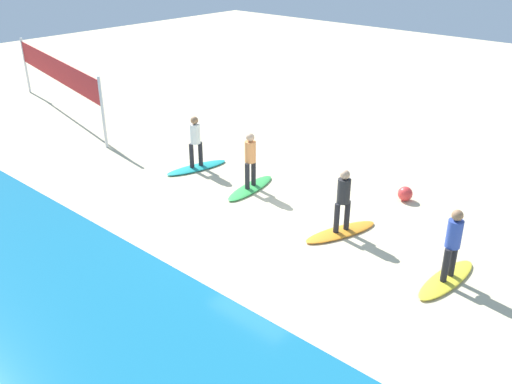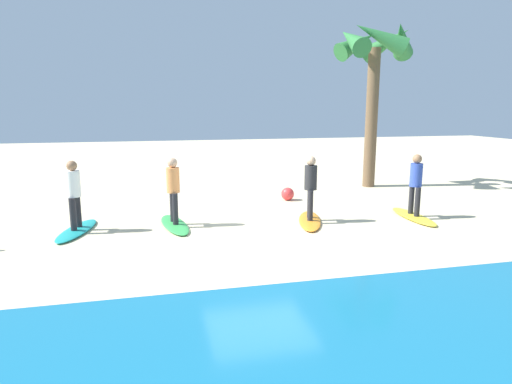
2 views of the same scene
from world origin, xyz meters
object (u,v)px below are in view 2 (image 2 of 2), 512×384
at_px(surfer_green, 173,186).
at_px(beach_ball, 288,194).
at_px(surfer_teal, 74,190).
at_px(palm_tree, 375,55).
at_px(surfer_yellow, 416,180).
at_px(surfboard_teal, 77,230).
at_px(surfer_orange, 311,183).
at_px(surfboard_yellow, 413,216).
at_px(surfboard_green, 175,224).
at_px(surfboard_orange, 310,221).

bearing_deg(surfer_green, beach_ball, -147.74).
relative_size(surfer_green, surfer_teal, 1.00).
distance_m(palm_tree, beach_ball, 6.15).
distance_m(surfer_yellow, surfboard_teal, 8.74).
bearing_deg(surfer_orange, surfboard_yellow, 175.47).
bearing_deg(surfer_teal, surfboard_yellow, 175.65).
bearing_deg(surfer_orange, surfer_yellow, 175.47).
bearing_deg(surfboard_teal, palm_tree, 125.78).
xyz_separation_m(surfboard_green, surfer_teal, (2.32, -0.00, 0.99)).
distance_m(surfer_yellow, surfer_orange, 2.90).
bearing_deg(palm_tree, surfboard_yellow, 76.70).
xyz_separation_m(surfboard_orange, surfboard_teal, (5.77, -0.43, 0.00)).
relative_size(surfer_teal, beach_ball, 3.97).
distance_m(surfboard_green, surfboard_teal, 2.32).
distance_m(surfboard_yellow, surfer_teal, 8.74).
bearing_deg(surfer_teal, palm_tree, -157.41).
distance_m(surfboard_green, palm_tree, 9.72).
height_order(surfer_yellow, surfer_teal, same).
distance_m(surfboard_teal, beach_ball, 6.48).
distance_m(surfboard_yellow, beach_ball, 3.99).
distance_m(surfer_orange, surfboard_teal, 5.87).
bearing_deg(surfboard_green, surfboard_yellow, 75.85).
bearing_deg(palm_tree, surfer_yellow, 76.70).
relative_size(surfboard_teal, beach_ball, 5.09).
height_order(surfboard_yellow, surfboard_teal, same).
bearing_deg(surfboard_yellow, surfboard_teal, -90.71).
bearing_deg(surfboard_orange, surfer_yellow, 103.83).
height_order(surfboard_orange, surfer_orange, surfer_orange).
relative_size(surfboard_yellow, surfboard_teal, 1.00).
relative_size(surfer_green, beach_ball, 3.97).
bearing_deg(surfboard_yellow, surfer_green, -92.29).
bearing_deg(surfboard_teal, surfboard_orange, 98.93).
xyz_separation_m(surfer_yellow, surfer_teal, (8.66, -0.66, 0.00)).
distance_m(surfer_teal, palm_tree, 11.23).
distance_m(surfboard_yellow, surfboard_orange, 2.90).
xyz_separation_m(surfboard_yellow, palm_tree, (-1.12, -4.72, 4.73)).
xyz_separation_m(surfer_yellow, palm_tree, (-1.12, -4.72, 3.74)).
bearing_deg(surfboard_orange, surfboard_teal, -75.89).
bearing_deg(beach_ball, surfboard_green, 32.26).
height_order(surfboard_yellow, surfer_yellow, surfer_yellow).
bearing_deg(surfer_green, surfboard_teal, -0.00).
xyz_separation_m(surfboard_yellow, surfer_orange, (2.89, -0.23, 0.99)).
relative_size(surfboard_yellow, surfer_orange, 1.28).
xyz_separation_m(surfer_orange, surfboard_green, (3.45, -0.43, -0.99)).
distance_m(surfer_orange, beach_ball, 2.91).
bearing_deg(beach_ball, surfer_yellow, 131.03).
bearing_deg(surfboard_green, surfboard_teal, -98.23).
relative_size(surfer_yellow, surfboard_green, 0.78).
distance_m(surfboard_orange, surfboard_green, 3.48).
relative_size(surfer_yellow, surfboard_orange, 0.78).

